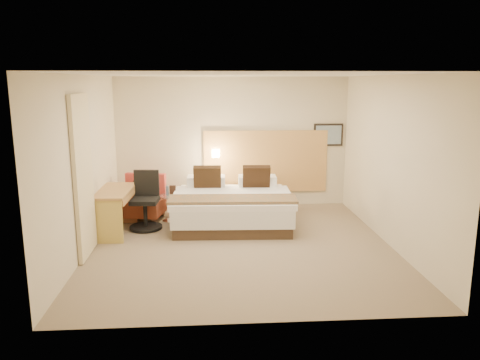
{
  "coord_description": "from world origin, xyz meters",
  "views": [
    {
      "loc": [
        -0.51,
        -7.17,
        2.6
      ],
      "look_at": [
        0.02,
        0.46,
        0.98
      ],
      "focal_mm": 35.0,
      "sensor_mm": 36.0,
      "label": 1
    }
  ],
  "objects": [
    {
      "name": "lounge_chair",
      "position": [
        -1.78,
        1.68,
        0.33
      ],
      "size": [
        0.91,
        0.83,
        0.84
      ],
      "color": "#9E7C4A",
      "rests_on": "floor"
    },
    {
      "name": "side_table",
      "position": [
        -1.24,
        1.43,
        0.28
      ],
      "size": [
        0.48,
        0.48,
        0.5
      ],
      "color": "silver",
      "rests_on": "floor"
    },
    {
      "name": "desk",
      "position": [
        -2.11,
        0.81,
        0.6
      ],
      "size": [
        0.62,
        1.25,
        0.77
      ],
      "color": "#A57740",
      "rests_on": "floor"
    },
    {
      "name": "wall_back",
      "position": [
        0.0,
        2.51,
        1.35
      ],
      "size": [
        4.8,
        0.02,
        2.7
      ],
      "primitive_type": "cube",
      "color": "beige",
      "rests_on": "floor"
    },
    {
      "name": "bottle_a",
      "position": [
        -1.29,
        1.46,
        0.59
      ],
      "size": [
        0.06,
        0.06,
        0.18
      ],
      "primitive_type": "cylinder",
      "rotation": [
        0.0,
        0.0,
        0.07
      ],
      "color": "#7E9FC4",
      "rests_on": "side_table"
    },
    {
      "name": "wall_right",
      "position": [
        2.41,
        0.0,
        1.35
      ],
      "size": [
        0.02,
        5.0,
        2.7
      ],
      "primitive_type": "cube",
      "color": "beige",
      "rests_on": "floor"
    },
    {
      "name": "bed",
      "position": [
        -0.07,
        1.26,
        0.34
      ],
      "size": [
        2.22,
        2.17,
        1.05
      ],
      "color": "#3D2C1E",
      "rests_on": "floor"
    },
    {
      "name": "desk_chair",
      "position": [
        -1.64,
        1.02,
        0.42
      ],
      "size": [
        0.63,
        0.63,
        1.03
      ],
      "color": "black",
      "rests_on": "floor"
    },
    {
      "name": "lamp_shade",
      "position": [
        -0.35,
        2.36,
        1.15
      ],
      "size": [
        0.15,
        0.15,
        0.15
      ],
      "primitive_type": "cube",
      "color": "#FFEDC6",
      "rests_on": "wall_back"
    },
    {
      "name": "headboard_panel",
      "position": [
        0.7,
        2.47,
        0.95
      ],
      "size": [
        2.6,
        0.04,
        1.3
      ],
      "primitive_type": "cube",
      "color": "tan",
      "rests_on": "wall_back"
    },
    {
      "name": "lamp_arm",
      "position": [
        -0.35,
        2.42,
        1.15
      ],
      "size": [
        0.02,
        0.12,
        0.02
      ],
      "primitive_type": "cylinder",
      "rotation": [
        1.57,
        0.0,
        0.0
      ],
      "color": "silver",
      "rests_on": "wall_back"
    },
    {
      "name": "ceiling",
      "position": [
        0.0,
        0.0,
        2.71
      ],
      "size": [
        4.8,
        5.0,
        0.02
      ],
      "primitive_type": "cube",
      "color": "white",
      "rests_on": "floor"
    },
    {
      "name": "wall_left",
      "position": [
        -2.41,
        0.0,
        1.35
      ],
      "size": [
        0.02,
        5.0,
        2.7
      ],
      "primitive_type": "cube",
      "color": "beige",
      "rests_on": "floor"
    },
    {
      "name": "art_frame",
      "position": [
        2.02,
        2.48,
        1.5
      ],
      "size": [
        0.62,
        0.03,
        0.47
      ],
      "primitive_type": "cube",
      "color": "black",
      "rests_on": "wall_back"
    },
    {
      "name": "art_canvas",
      "position": [
        2.02,
        2.46,
        1.5
      ],
      "size": [
        0.54,
        0.01,
        0.39
      ],
      "primitive_type": "cube",
      "color": "#738B9F",
      "rests_on": "wall_back"
    },
    {
      "name": "floor",
      "position": [
        0.0,
        0.0,
        -0.01
      ],
      "size": [
        4.8,
        5.0,
        0.02
      ],
      "primitive_type": "cube",
      "color": "#816E56",
      "rests_on": "ground"
    },
    {
      "name": "wall_front",
      "position": [
        0.0,
        -2.51,
        1.35
      ],
      "size": [
        4.8,
        0.02,
        2.7
      ],
      "primitive_type": "cube",
      "color": "beige",
      "rests_on": "floor"
    },
    {
      "name": "curtain",
      "position": [
        -2.36,
        -0.25,
        1.22
      ],
      "size": [
        0.06,
        0.9,
        2.42
      ],
      "primitive_type": "cube",
      "color": "beige",
      "rests_on": "wall_left"
    },
    {
      "name": "menu_folder",
      "position": [
        -1.18,
        1.41,
        0.6
      ],
      "size": [
        0.12,
        0.05,
        0.2
      ],
      "primitive_type": "cube",
      "rotation": [
        0.0,
        0.0,
        0.07
      ],
      "color": "#351F15",
      "rests_on": "side_table"
    }
  ]
}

